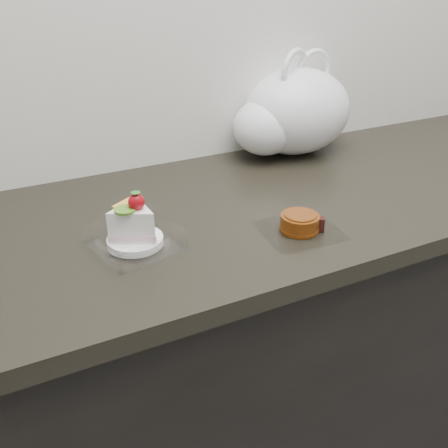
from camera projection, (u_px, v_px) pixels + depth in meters
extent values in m
cube|color=black|center=(271.00, 348.00, 1.39)|extent=(2.00, 0.60, 0.86)
cube|color=black|center=(279.00, 202.00, 1.18)|extent=(2.04, 0.64, 0.04)
cube|color=white|center=(136.00, 245.00, 0.96)|extent=(0.18, 0.18, 0.00)
cylinder|color=white|center=(135.00, 241.00, 0.96)|extent=(0.11, 0.11, 0.01)
ellipsoid|color=#AB0B1A|center=(136.00, 202.00, 0.91)|extent=(0.03, 0.03, 0.03)
cone|color=#2D7223|center=(136.00, 194.00, 0.90)|extent=(0.02, 0.02, 0.01)
cylinder|color=#5F942B|center=(125.00, 210.00, 0.91)|extent=(0.04, 0.04, 0.00)
cube|color=#FFA730|center=(124.00, 204.00, 0.93)|extent=(0.05, 0.04, 0.00)
cube|color=white|center=(299.00, 230.00, 1.02)|extent=(0.17, 0.16, 0.00)
cylinder|color=maroon|center=(300.00, 223.00, 1.01)|extent=(0.09, 0.09, 0.03)
cylinder|color=maroon|center=(299.00, 228.00, 1.01)|extent=(0.09, 0.09, 0.01)
cylinder|color=maroon|center=(300.00, 215.00, 1.00)|extent=(0.07, 0.07, 0.00)
cube|color=black|center=(318.00, 224.00, 1.01)|extent=(0.03, 0.03, 0.03)
ellipsoid|color=white|center=(297.00, 112.00, 1.37)|extent=(0.37, 0.32, 0.23)
ellipsoid|color=white|center=(266.00, 127.00, 1.33)|extent=(0.22, 0.21, 0.15)
torus|color=white|center=(295.00, 73.00, 1.31)|extent=(0.12, 0.07, 0.13)
torus|color=white|center=(314.00, 71.00, 1.36)|extent=(0.12, 0.03, 0.12)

